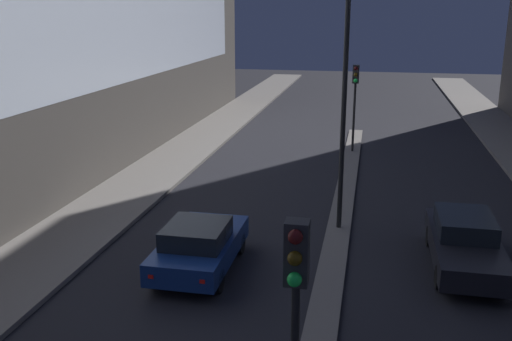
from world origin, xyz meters
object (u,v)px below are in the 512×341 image
(traffic_light_mid, at_px, (355,88))
(car_right_lane, at_px, (465,242))
(car_left_lane, at_px, (199,245))
(traffic_light_near, at_px, (295,302))
(street_lamp, at_px, (346,48))

(traffic_light_mid, relative_size, car_right_lane, 0.93)
(car_left_lane, distance_m, car_right_lane, 7.51)
(traffic_light_near, relative_size, car_left_lane, 1.08)
(car_right_lane, bearing_deg, traffic_light_mid, 105.84)
(street_lamp, relative_size, car_right_lane, 1.92)
(traffic_light_mid, relative_size, street_lamp, 0.49)
(street_lamp, height_order, car_right_lane, street_lamp)
(traffic_light_mid, height_order, car_left_lane, traffic_light_mid)
(street_lamp, distance_m, car_right_lane, 6.70)
(traffic_light_mid, height_order, car_right_lane, traffic_light_mid)
(traffic_light_near, bearing_deg, traffic_light_mid, 90.00)
(traffic_light_mid, bearing_deg, car_left_lane, -104.06)
(traffic_light_near, distance_m, traffic_light_mid, 21.87)
(traffic_light_mid, height_order, street_lamp, street_lamp)
(traffic_light_mid, bearing_deg, car_right_lane, -74.16)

